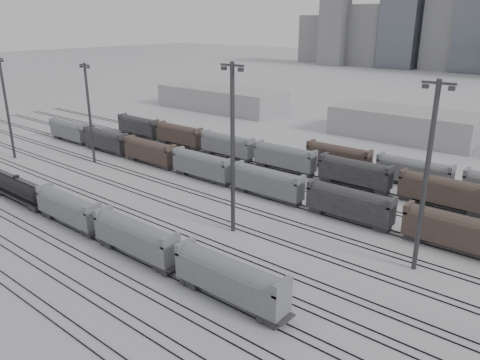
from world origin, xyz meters
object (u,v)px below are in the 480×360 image
Objects in this scene: hopper_car_b at (135,236)px; hopper_car_c at (230,277)px; hopper_car_a at (68,207)px; light_mast_a at (6,106)px; tank_car_b at (18,187)px; light_mast_c at (233,146)px.

hopper_car_c is (17.55, 0.00, 0.04)m from hopper_car_b.
light_mast_a is at bearing 164.12° from hopper_car_a.
hopper_car_a reaches higher than tank_car_b.
hopper_car_c is at bearing 0.00° from hopper_car_b.
light_mast_c reaches higher than tank_car_b.
hopper_car_c is (34.73, 0.00, 0.16)m from hopper_car_a.
hopper_car_b is (34.45, 0.00, 0.63)m from tank_car_b.
tank_car_b is 0.73× the size of light_mast_c.
light_mast_a is (-46.29, 13.17, 9.55)m from hopper_car_a.
hopper_car_a is 0.97× the size of hopper_car_b.
hopper_car_c is at bearing 0.00° from hopper_car_a.
hopper_car_a is at bearing 180.00° from hopper_car_b.
light_mast_a is (-29.02, 13.17, 10.07)m from tank_car_b.
hopper_car_c reaches higher than hopper_car_b.
hopper_car_a is at bearing -15.88° from light_mast_a.
hopper_car_b is (17.18, 0.00, 0.12)m from hopper_car_a.
hopper_car_b reaches higher than tank_car_b.
tank_car_b is 1.24× the size of hopper_car_c.
light_mast_a reaches higher than tank_car_b.
light_mast_c reaches higher than hopper_car_c.
light_mast_a is 0.91× the size of light_mast_c.
hopper_car_c is (52.00, 0.00, 0.67)m from tank_car_b.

